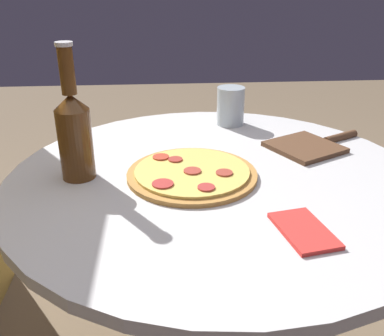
% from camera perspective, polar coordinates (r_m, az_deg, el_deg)
% --- Properties ---
extents(table, '(0.92, 0.92, 0.75)m').
position_cam_1_polar(table, '(1.04, 3.09, -9.58)').
color(table, silver).
rests_on(table, ground_plane).
extents(pizza, '(0.28, 0.28, 0.02)m').
position_cam_1_polar(pizza, '(0.93, -0.02, -0.69)').
color(pizza, '#B77F3D').
rests_on(pizza, table).
extents(beer_bottle, '(0.07, 0.07, 0.29)m').
position_cam_1_polar(beer_bottle, '(0.93, -15.43, 4.74)').
color(beer_bottle, '#563314').
rests_on(beer_bottle, table).
extents(pizza_paddle, '(0.21, 0.28, 0.02)m').
position_cam_1_polar(pizza_paddle, '(1.13, 15.51, 2.92)').
color(pizza_paddle, brown).
rests_on(pizza_paddle, table).
extents(drinking_glass, '(0.08, 0.08, 0.11)m').
position_cam_1_polar(drinking_glass, '(1.25, 5.16, 8.24)').
color(drinking_glass, '#ADBCC6').
rests_on(drinking_glass, table).
extents(napkin, '(0.14, 0.10, 0.01)m').
position_cam_1_polar(napkin, '(0.76, 14.68, -8.05)').
color(napkin, red).
rests_on(napkin, table).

